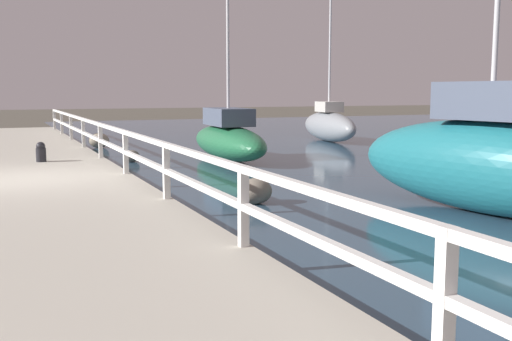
# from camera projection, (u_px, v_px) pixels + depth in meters

# --- Properties ---
(ground_plane) EXTENTS (120.00, 120.00, 0.00)m
(ground_plane) POSITION_uv_depth(u_px,v_px,m) (19.00, 196.00, 11.75)
(ground_plane) COLOR #4C473D
(dock_walkway) EXTENTS (4.42, 36.00, 0.32)m
(dock_walkway) POSITION_uv_depth(u_px,v_px,m) (19.00, 188.00, 11.73)
(dock_walkway) COLOR #B2AD9E
(dock_walkway) RESTS_ON ground
(railing) EXTENTS (0.10, 32.50, 0.91)m
(railing) POSITION_uv_depth(u_px,v_px,m) (125.00, 144.00, 12.46)
(railing) COLOR white
(railing) RESTS_ON dock_walkway
(boulder_downstream) EXTENTS (0.63, 0.56, 0.47)m
(boulder_downstream) POSITION_uv_depth(u_px,v_px,m) (255.00, 191.00, 10.86)
(boulder_downstream) COLOR slate
(boulder_downstream) RESTS_ON ground
(boulder_water_edge) EXTENTS (0.72, 0.65, 0.54)m
(boulder_water_edge) POSITION_uv_depth(u_px,v_px,m) (99.00, 140.00, 21.66)
(boulder_water_edge) COLOR gray
(boulder_water_edge) RESTS_ON ground
(boulder_mid_strip) EXTENTS (0.46, 0.42, 0.35)m
(boulder_mid_strip) POSITION_uv_depth(u_px,v_px,m) (132.00, 156.00, 17.31)
(boulder_mid_strip) COLOR #666056
(boulder_mid_strip) RESTS_ON ground
(mooring_bollard) EXTENTS (0.24, 0.24, 0.49)m
(mooring_bollard) POSITION_uv_depth(u_px,v_px,m) (41.00, 152.00, 14.62)
(mooring_bollard) COLOR black
(mooring_bollard) RESTS_ON dock_walkway
(sailboat_green) EXTENTS (1.81, 5.40, 5.58)m
(sailboat_green) POSITION_uv_depth(u_px,v_px,m) (228.00, 139.00, 17.91)
(sailboat_green) COLOR #236B42
(sailboat_green) RESTS_ON water_surface
(sailboat_gray) EXTENTS (2.05, 5.31, 6.04)m
(sailboat_gray) POSITION_uv_depth(u_px,v_px,m) (329.00, 125.00, 24.52)
(sailboat_gray) COLOR gray
(sailboat_gray) RESTS_ON water_surface
(sailboat_teal) EXTENTS (2.42, 5.66, 7.54)m
(sailboat_teal) POSITION_uv_depth(u_px,v_px,m) (489.00, 161.00, 9.93)
(sailboat_teal) COLOR #1E707A
(sailboat_teal) RESTS_ON water_surface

